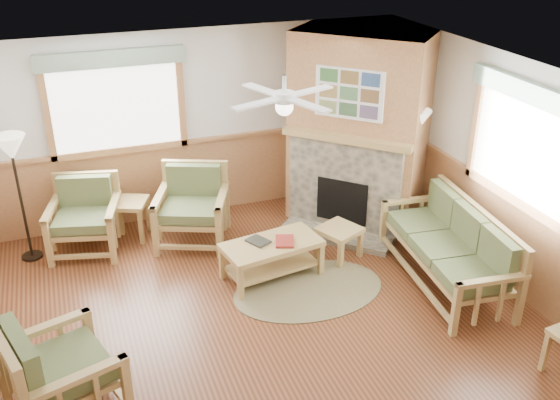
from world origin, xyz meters
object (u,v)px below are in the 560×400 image
object	(u,v)px
coffee_table	(272,259)
floor_lamp_right	(410,173)
armchair_back_left	(84,218)
armchair_back_right	(192,208)
armchair_left	(61,368)
footstool	(339,242)
sofa	(446,247)
floor_lamp_left	(21,199)
end_table_chairs	(130,219)

from	to	relation	value
coffee_table	floor_lamp_right	bearing A→B (deg)	3.18
armchair_back_left	armchair_back_right	bearing A→B (deg)	4.28
armchair_left	footstool	bearing A→B (deg)	-81.75
sofa	footstool	world-z (taller)	sofa
floor_lamp_left	floor_lamp_right	bearing A→B (deg)	-11.75
end_table_chairs	footstool	distance (m)	2.89
floor_lamp_right	floor_lamp_left	bearing A→B (deg)	168.25
floor_lamp_left	floor_lamp_right	size ratio (longest dim) A/B	0.95
armchair_left	floor_lamp_left	world-z (taller)	floor_lamp_left
armchair_back_right	footstool	size ratio (longest dim) A/B	2.12
end_table_chairs	floor_lamp_right	xyz separation A→B (m)	(3.66, -1.16, 0.62)
armchair_back_left	floor_lamp_right	bearing A→B (deg)	1.56
sofa	footstool	distance (m)	1.39
armchair_left	end_table_chairs	xyz separation A→B (m)	(1.01, 3.14, -0.24)
coffee_table	floor_lamp_right	size ratio (longest dim) A/B	0.67
sofa	armchair_left	size ratio (longest dim) A/B	2.01
sofa	armchair_left	xyz separation A→B (m)	(-4.44, -0.70, 0.04)
armchair_back_right	armchair_back_left	bearing A→B (deg)	-167.73
footstool	floor_lamp_left	xyz separation A→B (m)	(-3.79, 1.35, 0.64)
sofa	floor_lamp_left	size ratio (longest dim) A/B	1.21
sofa	floor_lamp_right	size ratio (longest dim) A/B	1.16
sofa	floor_lamp_right	world-z (taller)	floor_lamp_right
coffee_table	end_table_chairs	size ratio (longest dim) A/B	2.20
coffee_table	floor_lamp_left	bearing A→B (deg)	142.70
armchair_back_left	coffee_table	bearing A→B (deg)	-20.18
armchair_back_right	floor_lamp_right	bearing A→B (deg)	8.27
end_table_chairs	sofa	bearing A→B (deg)	-35.50
armchair_back_right	end_table_chairs	xyz separation A→B (m)	(-0.78, 0.43, -0.24)
coffee_table	floor_lamp_right	xyz separation A→B (m)	(2.16, 0.47, 0.65)
armchair_back_left	end_table_chairs	distance (m)	0.66
armchair_back_left	floor_lamp_right	distance (m)	4.39
end_table_chairs	armchair_left	bearing A→B (deg)	-107.77
floor_lamp_right	end_table_chairs	bearing A→B (deg)	162.43
sofa	end_table_chairs	bearing A→B (deg)	-119.47
armchair_back_right	floor_lamp_left	world-z (taller)	floor_lamp_left
armchair_left	end_table_chairs	bearing A→B (deg)	-35.10
footstool	coffee_table	bearing A→B (deg)	-171.16
armchair_back_left	floor_lamp_right	xyz separation A→B (m)	(4.25, -0.98, 0.41)
armchair_back_left	armchair_left	bearing A→B (deg)	-83.36
coffee_table	floor_lamp_left	world-z (taller)	floor_lamp_left
armchair_back_right	floor_lamp_left	xyz separation A→B (m)	(-2.09, 0.30, 0.34)
armchair_back_left	armchair_left	size ratio (longest dim) A/B	0.94
armchair_back_left	floor_lamp_left	world-z (taller)	floor_lamp_left
footstool	floor_lamp_left	bearing A→B (deg)	160.36
sofa	floor_lamp_left	bearing A→B (deg)	-110.07
sofa	armchair_back_left	distance (m)	4.62
floor_lamp_right	armchair_left	bearing A→B (deg)	-156.93
armchair_back_left	end_table_chairs	xyz separation A→B (m)	(0.60, 0.18, -0.21)
armchair_left	coffee_table	size ratio (longest dim) A/B	0.86
armchair_left	footstool	distance (m)	3.88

